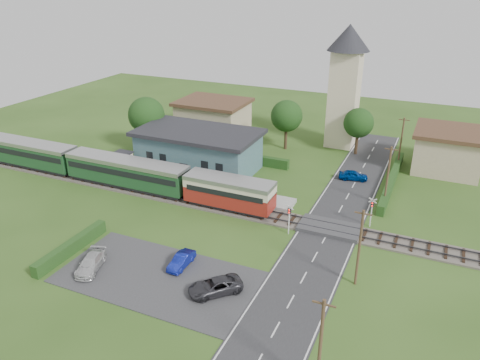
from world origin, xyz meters
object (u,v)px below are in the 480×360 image
at_px(equipment_hut, 122,162).
at_px(car_on_road, 353,175).
at_px(station_building, 199,150).
at_px(house_east, 448,150).
at_px(crossing_signal_near, 289,215).
at_px(pedestrian_near, 216,185).
at_px(car_park_silver, 91,263).
at_px(car_park_dark, 215,286).
at_px(church_tower, 346,78).
at_px(crossing_signal_far, 372,208).
at_px(train, 106,167).
at_px(house_west, 213,117).
at_px(car_park_blue, 181,261).
at_px(pedestrian_far, 136,167).

xyz_separation_m(equipment_hut, car_on_road, (27.56, 10.39, -1.09)).
height_order(station_building, car_on_road, station_building).
distance_m(house_east, crossing_signal_near, 27.95).
xyz_separation_m(car_on_road, pedestrian_near, (-13.79, -11.01, 0.66)).
bearing_deg(equipment_hut, house_east, 26.32).
height_order(house_east, car_park_silver, house_east).
xyz_separation_m(house_east, car_park_dark, (-15.98, -35.94, -2.10)).
relative_size(church_tower, pedestrian_near, 10.11).
bearing_deg(crossing_signal_far, equipment_hut, 178.54).
height_order(train, house_west, house_west).
distance_m(house_east, car_park_blue, 39.53).
bearing_deg(car_park_silver, pedestrian_far, 96.51).
distance_m(equipment_hut, train, 3.23).
bearing_deg(pedestrian_far, car_park_dark, -155.10).
relative_size(train, car_park_blue, 12.73).
bearing_deg(car_park_blue, church_tower, 81.17).
bearing_deg(crossing_signal_far, car_park_blue, -134.74).
bearing_deg(church_tower, train, -131.58).
distance_m(church_tower, pedestrian_near, 26.70).
distance_m(car_park_blue, car_park_dark, 4.95).
relative_size(house_west, car_park_silver, 2.59).
height_order(church_tower, house_west, church_tower).
relative_size(train, pedestrian_near, 24.82).
bearing_deg(pedestrian_near, equipment_hut, 7.46).
bearing_deg(station_building, crossing_signal_near, -34.81).
bearing_deg(church_tower, crossing_signal_far, -69.98).
relative_size(church_tower, crossing_signal_far, 5.37).
distance_m(equipment_hut, church_tower, 33.48).
relative_size(house_east, crossing_signal_near, 2.69).
relative_size(crossing_signal_far, car_on_road, 0.92).
distance_m(house_west, pedestrian_near, 23.14).
bearing_deg(train, crossing_signal_far, 4.32).
xyz_separation_m(equipment_hut, crossing_signal_far, (31.60, -0.81, 0.39)).
height_order(crossing_signal_near, pedestrian_near, crossing_signal_near).
bearing_deg(car_park_dark, train, -167.29).
bearing_deg(car_park_blue, house_west, 112.09).
bearing_deg(pedestrian_near, house_west, -52.14).
xyz_separation_m(crossing_signal_far, car_park_dark, (-9.58, -16.33, -1.44)).
bearing_deg(crossing_signal_far, house_west, 144.23).
relative_size(station_building, car_park_silver, 3.84).
height_order(equipment_hut, car_on_road, equipment_hut).
bearing_deg(train, house_east, 30.02).
distance_m(train, house_east, 43.97).
distance_m(station_building, church_tower, 23.89).
xyz_separation_m(pedestrian_near, pedestrian_far, (-11.69, 0.58, 0.05)).
bearing_deg(pedestrian_far, house_east, -86.80).
relative_size(train, crossing_signal_near, 13.18).
xyz_separation_m(house_east, pedestrian_far, (-35.91, -18.84, -1.42)).
height_order(train, pedestrian_far, train).
distance_m(train, church_tower, 35.68).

